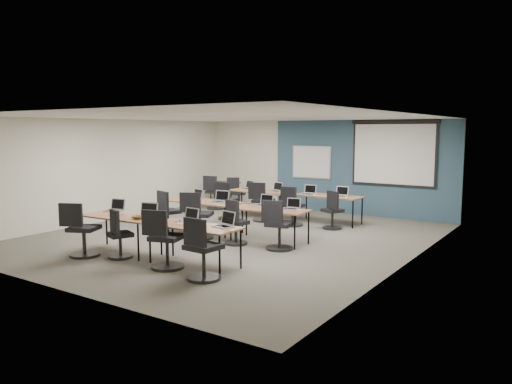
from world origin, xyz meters
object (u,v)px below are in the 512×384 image
Objects in this scene: projector_screen at (394,150)px; task_chair_7 at (278,229)px; task_chair_5 at (198,219)px; task_chair_9 at (262,205)px; training_table_mid_left at (204,203)px; task_chair_2 at (164,244)px; spare_chair_b at (214,195)px; training_table_front_right at (194,228)px; laptop_10 at (309,192)px; laptop_11 at (341,194)px; laptop_5 at (220,199)px; utility_table at (224,185)px; training_table_front_left at (121,218)px; training_table_mid_right at (269,211)px; task_chair_0 at (81,234)px; task_chair_6 at (235,226)px; laptop_2 at (189,219)px; task_chair_4 at (167,216)px; task_chair_8 at (226,204)px; laptop_7 at (292,206)px; laptop_9 at (276,189)px; training_table_back_left at (260,192)px; whiteboard at (311,162)px; task_chair_1 at (119,238)px; laptop_8 at (248,187)px; task_chair_3 at (202,254)px; task_chair_10 at (292,210)px; task_chair_11 at (332,213)px; laptop_0 at (115,208)px; laptop_3 at (225,223)px; laptop_1 at (146,213)px; laptop_4 at (196,196)px; training_table_back_right at (329,197)px; spare_chair_a at (237,195)px.

task_chair_7 is (-0.69, -4.89, -1.46)m from projector_screen.
task_chair_9 is (-0.01, 2.61, -0.00)m from task_chair_5.
task_chair_2 is (1.53, -2.92, -0.25)m from training_table_mid_left.
projector_screen reaches higher than task_chair_7.
task_chair_5 reaches higher than spare_chair_b.
laptop_10 reaches higher than training_table_front_right.
laptop_5 is at bearing -128.26° from laptop_11.
utility_table is (-4.59, 4.25, 0.23)m from task_chair_7.
training_table_front_left and training_table_mid_right have the same top height.
task_chair_0 is 1.07× the size of task_chair_6.
training_table_mid_left is 5.58× the size of laptop_2.
task_chair_2 reaches higher than task_chair_4.
laptop_7 is at bearing -37.72° from task_chair_8.
task_chair_6 is 1.03× the size of utility_table.
training_table_mid_left is at bearing -86.50° from laptop_9.
task_chair_8 is (-0.51, -0.87, -0.26)m from training_table_back_left.
utility_table is (-1.62, 2.04, 0.23)m from task_chair_8.
whiteboard is 7.24m from task_chair_1.
task_chair_2 is 3.16× the size of laptop_11.
laptop_8 is (-2.33, 5.05, 0.11)m from training_table_front_right.
task_chair_1 is at bearing 179.37° from task_chair_3.
task_chair_5 is at bearing -78.16° from training_table_back_left.
utility_table reaches higher than training_table_front_right.
task_chair_10 is (1.87, 2.54, -0.01)m from task_chair_4.
task_chair_11 is (2.90, 2.73, -0.04)m from task_chair_4.
task_chair_2 is at bearing -74.48° from task_chair_6.
task_chair_1 is at bearing -52.75° from task_chair_4.
task_chair_4 is at bearing -174.04° from laptop_7.
task_chair_0 reaches higher than spare_chair_b.
laptop_0 is at bearing -75.93° from utility_table.
task_chair_2 is (1.93, 0.26, 0.00)m from task_chair_0.
task_chair_10 is (-0.12, 4.03, -0.37)m from laptop_2.
utility_table is at bearing 171.61° from laptop_9.
task_chair_11 is 1.02× the size of utility_table.
laptop_11 is at bearing 104.43° from laptop_3.
training_table_mid_left is at bearing 83.34° from laptop_1.
training_table_front_left is 5.50× the size of laptop_4.
training_table_front_right is 4.45m from task_chair_11.
training_table_back_right is 4.21m from task_chair_4.
laptop_10 is at bearing 60.57° from laptop_4.
training_table_front_left is 1.58m from laptop_2.
task_chair_5 reaches higher than laptop_7.
task_chair_5 reaches higher than training_table_mid_right.
task_chair_3 is 7.58m from spare_chair_a.
laptop_9 is at bearing 116.43° from training_table_mid_right.
projector_screen is 6.63× the size of laptop_1.
training_table_back_right is 3.41m from task_chair_6.
laptop_9 is at bearing 65.83° from laptop_0.
laptop_1 is at bearing -150.97° from task_chair_7.
task_chair_11 is (2.01, 2.67, -0.04)m from task_chair_5.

